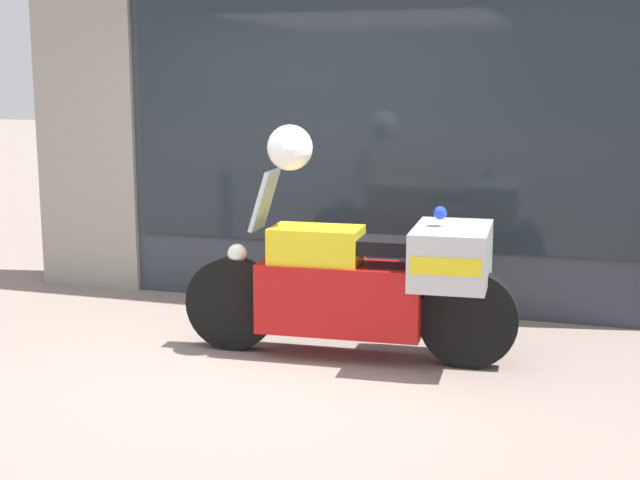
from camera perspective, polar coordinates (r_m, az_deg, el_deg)
name	(u,v)px	position (r m, az deg, el deg)	size (l,w,h in m)	color
ground_plane	(243,368)	(6.11, -4.94, -8.15)	(60.00, 60.00, 0.00)	gray
shop_building	(283,71)	(7.81, -2.36, 10.73)	(5.56, 0.55, 3.96)	#333842
window_display	(378,250)	(7.73, 3.73, -0.66)	(4.10, 0.30, 1.91)	slate
paramedic_motorcycle	(372,280)	(6.14, 3.33, -2.57)	(2.36, 0.83, 1.30)	black
white_helmet	(290,148)	(6.13, -1.94, 5.93)	(0.32, 0.32, 0.32)	white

